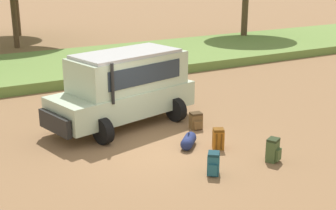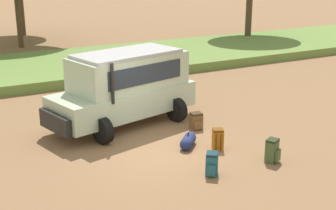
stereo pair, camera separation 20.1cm
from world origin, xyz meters
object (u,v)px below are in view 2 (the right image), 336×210
(backpack_outermost, at_px, (212,164))
(duffel_bag_low_black_case, at_px, (188,141))
(safari_vehicle, at_px, (126,86))
(backpack_cluster_center, at_px, (272,151))
(backpack_near_rear_wheel, at_px, (196,121))
(backpack_beside_front_wheel, at_px, (218,139))

(backpack_outermost, bearing_deg, duffel_bag_low_black_case, 77.71)
(safari_vehicle, distance_m, duffel_bag_low_black_case, 3.10)
(backpack_cluster_center, relative_size, backpack_near_rear_wheel, 1.20)
(safari_vehicle, relative_size, backpack_cluster_center, 8.27)
(backpack_outermost, distance_m, duffel_bag_low_black_case, 1.95)
(backpack_beside_front_wheel, xyz_separation_m, backpack_near_rear_wheel, (0.33, 1.74, -0.04))
(safari_vehicle, height_order, backpack_near_rear_wheel, safari_vehicle)
(backpack_beside_front_wheel, height_order, duffel_bag_low_black_case, backpack_beside_front_wheel)
(backpack_cluster_center, bearing_deg, backpack_outermost, 176.67)
(safari_vehicle, height_order, backpack_beside_front_wheel, safari_vehicle)
(duffel_bag_low_black_case, bearing_deg, safari_vehicle, 105.65)
(backpack_near_rear_wheel, bearing_deg, safari_vehicle, 138.06)
(backpack_near_rear_wheel, bearing_deg, backpack_cluster_center, -81.45)
(backpack_beside_front_wheel, height_order, backpack_cluster_center, backpack_cluster_center)
(duffel_bag_low_black_case, bearing_deg, backpack_outermost, -102.29)
(safari_vehicle, xyz_separation_m, backpack_near_rear_wheel, (1.78, -1.60, -1.02))
(backpack_near_rear_wheel, bearing_deg, duffel_bag_low_black_case, -130.35)
(backpack_outermost, xyz_separation_m, duffel_bag_low_black_case, (0.42, 1.91, -0.12))
(backpack_near_rear_wheel, relative_size, backpack_outermost, 0.92)
(backpack_beside_front_wheel, xyz_separation_m, backpack_outermost, (-1.09, -1.35, -0.01))
(backpack_near_rear_wheel, bearing_deg, backpack_outermost, -114.68)
(backpack_beside_front_wheel, bearing_deg, backpack_cluster_center, -60.93)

